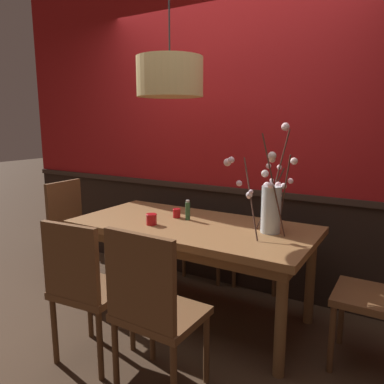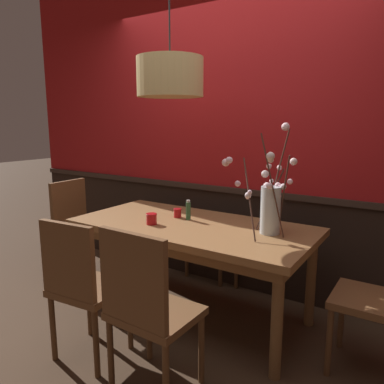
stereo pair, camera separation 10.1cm
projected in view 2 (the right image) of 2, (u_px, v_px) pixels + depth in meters
ground_plane at (192, 314)px, 2.94m from camera, size 24.00×24.00×0.00m
back_wall at (236, 125)px, 3.25m from camera, size 5.08×0.14×2.96m
dining_table at (192, 234)px, 2.82m from camera, size 1.81×0.88×0.74m
chair_head_west_end at (77, 225)px, 3.52m from camera, size 0.39×0.43×0.95m
chair_head_east_end at (382, 291)px, 2.15m from camera, size 0.39×0.41×0.96m
chair_near_side_right at (146, 304)px, 1.99m from camera, size 0.46×0.40×0.96m
chair_near_side_left at (82, 283)px, 2.28m from camera, size 0.45×0.42×0.93m
chair_far_side_right at (267, 229)px, 3.44m from camera, size 0.46×0.46×0.96m
chair_far_side_left at (218, 222)px, 3.65m from camera, size 0.47×0.43×0.94m
vase_with_blossoms at (270, 204)px, 2.53m from camera, size 0.40×0.48×0.75m
candle_holder_nearer_center at (151, 219)px, 2.77m from camera, size 0.08×0.08×0.08m
candle_holder_nearer_edge at (178, 213)px, 2.98m from camera, size 0.07×0.07×0.07m
condiment_bottle at (188, 210)px, 2.90m from camera, size 0.04×0.04×0.16m
pendant_lamp at (170, 77)px, 2.63m from camera, size 0.47×0.47×1.29m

